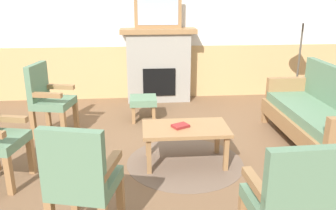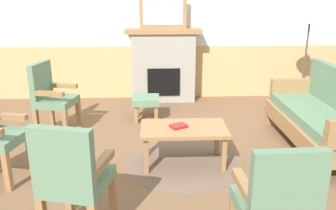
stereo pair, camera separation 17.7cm
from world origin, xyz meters
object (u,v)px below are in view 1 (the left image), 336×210
(fireplace, at_px, (158,65))
(footstool, at_px, (143,102))
(couch, at_px, (317,115))
(coffee_table, at_px, (185,131))
(armchair_by_window_left, at_px, (48,96))
(armchair_front_left, at_px, (289,199))
(book_on_table, at_px, (180,126))
(framed_picture, at_px, (158,11))
(floor_lamp_by_couch, at_px, (304,21))
(armchair_front_center, at_px, (81,177))

(fireplace, distance_m, footstool, 1.11)
(couch, distance_m, coffee_table, 1.76)
(armchair_by_window_left, relative_size, armchair_front_left, 1.00)
(fireplace, relative_size, couch, 0.72)
(couch, relative_size, book_on_table, 10.27)
(framed_picture, bearing_deg, floor_lamp_by_couch, -18.83)
(footstool, bearing_deg, armchair_front_left, -73.11)
(fireplace, height_order, book_on_table, fireplace)
(book_on_table, relative_size, armchair_front_center, 0.18)
(couch, distance_m, armchair_front_center, 3.12)
(armchair_front_left, bearing_deg, couch, 58.21)
(armchair_front_center, bearing_deg, book_on_table, 53.22)
(couch, relative_size, footstool, 4.50)
(armchair_front_center, bearing_deg, floor_lamp_by_couch, 44.18)
(framed_picture, bearing_deg, footstool, -106.25)
(fireplace, height_order, framed_picture, framed_picture)
(floor_lamp_by_couch, bearing_deg, armchair_by_window_left, -169.52)
(fireplace, height_order, armchair_front_center, fireplace)
(fireplace, height_order, coffee_table, fireplace)
(book_on_table, height_order, armchair_front_left, armchair_front_left)
(footstool, height_order, floor_lamp_by_couch, floor_lamp_by_couch)
(armchair_front_center, distance_m, floor_lamp_by_couch, 4.29)
(coffee_table, bearing_deg, framed_picture, 93.64)
(armchair_by_window_left, distance_m, armchair_front_left, 3.46)
(fireplace, height_order, armchair_front_left, fireplace)
(fireplace, xyz_separation_m, coffee_table, (0.16, -2.47, -0.27))
(framed_picture, relative_size, book_on_table, 4.56)
(fireplace, xyz_separation_m, footstool, (-0.29, -1.01, -0.37))
(footstool, relative_size, armchair_front_left, 0.41)
(framed_picture, relative_size, couch, 0.44)
(fireplace, bearing_deg, armchair_front_center, -102.35)
(fireplace, xyz_separation_m, armchair_front_center, (-0.80, -3.68, -0.11))
(footstool, bearing_deg, fireplace, 73.74)
(couch, bearing_deg, fireplace, 131.83)
(couch, bearing_deg, book_on_table, -168.41)
(book_on_table, distance_m, floor_lamp_by_couch, 2.89)
(coffee_table, distance_m, armchair_front_center, 1.55)
(fireplace, xyz_separation_m, armchair_by_window_left, (-1.58, -1.45, -0.11))
(book_on_table, xyz_separation_m, armchair_by_window_left, (-1.68, 1.02, 0.08))
(armchair_front_center, bearing_deg, footstool, 79.16)
(framed_picture, distance_m, floor_lamp_by_couch, 2.33)
(couch, bearing_deg, armchair_front_left, -121.79)
(armchair_front_left, height_order, floor_lamp_by_couch, floor_lamp_by_couch)
(framed_picture, distance_m, armchair_by_window_left, 2.37)
(coffee_table, height_order, floor_lamp_by_couch, floor_lamp_by_couch)
(fireplace, distance_m, book_on_table, 2.48)
(armchair_by_window_left, bearing_deg, framed_picture, 42.64)
(framed_picture, bearing_deg, coffee_table, -86.36)
(couch, relative_size, floor_lamp_by_couch, 1.07)
(framed_picture, xyz_separation_m, coffee_table, (0.16, -2.47, -1.17))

